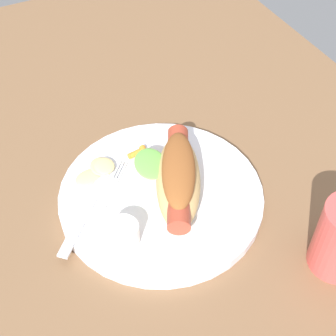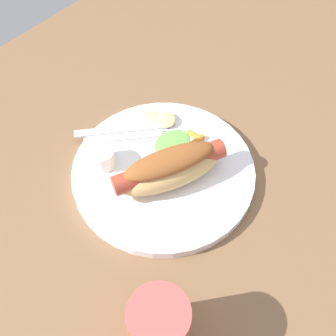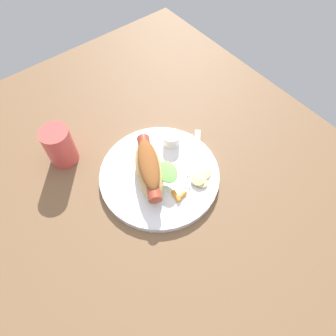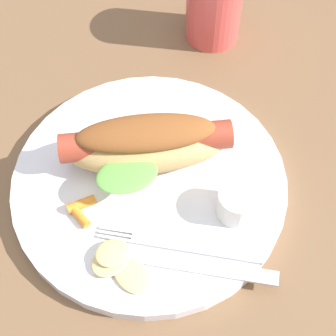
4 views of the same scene
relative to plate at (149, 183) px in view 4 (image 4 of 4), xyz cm
name	(u,v)px [view 4 (image 4 of 4)]	position (x,y,z in cm)	size (l,w,h in cm)	color
ground_plane	(131,216)	(-3.25, -1.45, -1.70)	(120.00, 90.00, 1.80)	brown
plate	(149,183)	(0.00, 0.00, 0.00)	(28.47, 28.47, 1.60)	white
hot_dog	(146,143)	(1.00, 2.06, 3.92)	(17.28, 12.73, 5.97)	tan
sauce_ramekin	(238,203)	(5.27, -7.85, 2.39)	(4.10, 4.10, 3.19)	white
fork	(183,246)	(-1.28, -8.18, 1.00)	(12.30, 11.60, 0.40)	silver
knife	(194,265)	(-1.59, -10.36, 0.98)	(15.69, 1.40, 0.36)	silver
chips_pile	(119,263)	(-7.34, -6.49, 1.37)	(4.67, 6.47, 1.36)	#DFC57F
carrot_garnish	(81,209)	(-7.64, 0.47, 1.27)	(3.00, 3.12, 0.99)	orange
drinking_cup	(214,3)	(18.94, 15.18, 4.28)	(6.84, 6.84, 10.16)	#D84C47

